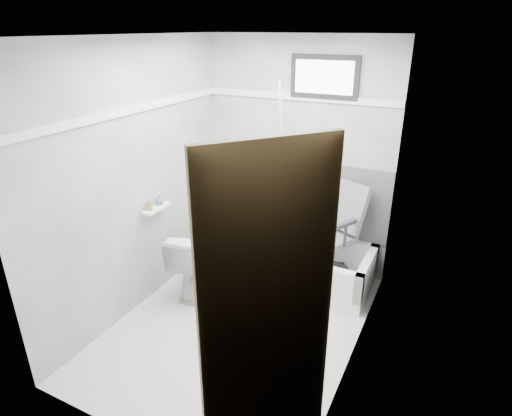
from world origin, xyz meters
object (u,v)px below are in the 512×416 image
Objects in this scene: toilet at (197,261)px; office_chair at (326,231)px; soap_bottle_b at (159,200)px; door at (289,369)px; bathtub at (297,262)px; soap_bottle_a at (149,204)px.

office_chair is at bearing -156.41° from toilet.
toilet is 6.80× the size of soap_bottle_b.
office_chair is at bearing 29.04° from soap_bottle_b.
soap_bottle_b is at bearing 142.29° from door.
bathtub is at bearing 109.68° from door.
toilet is 0.75m from soap_bottle_a.
soap_bottle_a is at bearing 145.00° from door.
soap_bottle_a reaches higher than bathtub.
bathtub is 1.54m from soap_bottle_b.
soap_bottle_a is (-0.32, -0.24, 0.63)m from toilet.
door is (0.79, -2.21, 0.79)m from bathtub.
office_chair is at bearing 103.04° from door.
door is at bearing -51.10° from office_chair.
soap_bottle_b is (-1.92, 1.48, -0.04)m from door.
toilet is (-0.81, -0.63, 0.12)m from bathtub.
office_chair is at bearing 10.60° from bathtub.
office_chair reaches higher than bathtub.
office_chair reaches higher than soap_bottle_b.
toilet reaches higher than bathtub.
soap_bottle_b is at bearing 8.36° from toilet.
soap_bottle_a is at bearing -90.00° from soap_bottle_b.
office_chair reaches higher than soap_bottle_a.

